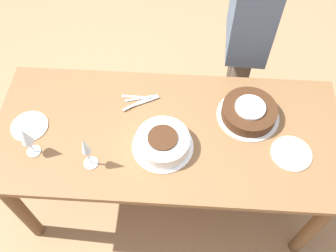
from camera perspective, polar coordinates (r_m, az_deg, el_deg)
ground_plane at (r=2.49m, az=-0.00°, el=-10.20°), size 12.00×12.00×0.00m
dining_table at (r=1.93m, az=-0.00°, el=-2.73°), size 1.71×0.74×0.75m
cake_center_white at (r=1.75m, az=-0.81°, el=-2.50°), size 0.29×0.29×0.09m
cake_front_chocolate at (r=1.89m, az=12.23°, el=2.11°), size 0.31×0.31×0.08m
wine_glass_near at (r=1.78m, az=-20.86°, el=-1.65°), size 0.07×0.07×0.18m
wine_glass_far at (r=1.65m, az=-12.45°, el=-3.32°), size 0.07×0.07×0.21m
dessert_plate_left at (r=1.85m, az=18.28°, el=-3.99°), size 0.19×0.19×0.01m
dessert_plate_right at (r=1.96m, az=-20.35°, el=-0.03°), size 0.18×0.18×0.01m
fork_pile at (r=1.94m, az=-4.27°, el=3.96°), size 0.19×0.12×0.01m
person_cutting at (r=2.16m, az=12.42°, el=15.75°), size 0.24×0.41×1.53m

